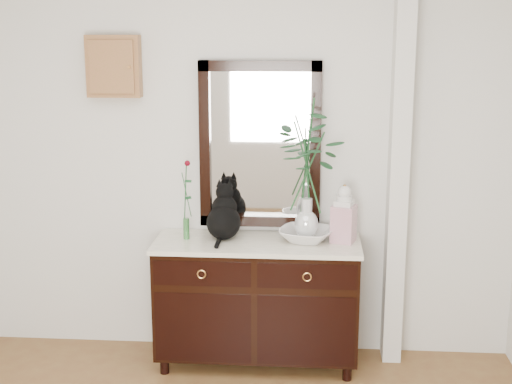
# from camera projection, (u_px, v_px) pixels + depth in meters

# --- Properties ---
(wall_back) EXTENTS (3.60, 0.04, 2.70)m
(wall_back) POSITION_uv_depth(u_px,v_px,m) (245.00, 158.00, 4.73)
(wall_back) COLOR silver
(wall_back) RESTS_ON ground
(pilaster) EXTENTS (0.12, 0.20, 2.70)m
(pilaster) POSITION_uv_depth(u_px,v_px,m) (399.00, 162.00, 4.58)
(pilaster) COLOR silver
(pilaster) RESTS_ON ground
(sideboard) EXTENTS (1.33, 0.52, 0.82)m
(sideboard) POSITION_uv_depth(u_px,v_px,m) (257.00, 296.00, 4.67)
(sideboard) COLOR black
(sideboard) RESTS_ON ground
(wall_mirror) EXTENTS (0.80, 0.06, 1.10)m
(wall_mirror) POSITION_uv_depth(u_px,v_px,m) (260.00, 145.00, 4.69)
(wall_mirror) COLOR black
(wall_mirror) RESTS_ON wall_back
(key_cabinet) EXTENTS (0.35, 0.10, 0.40)m
(key_cabinet) POSITION_uv_depth(u_px,v_px,m) (114.00, 66.00, 4.62)
(key_cabinet) COLOR brown
(key_cabinet) RESTS_ON wall_back
(cat) EXTENTS (0.25, 0.31, 0.36)m
(cat) POSITION_uv_depth(u_px,v_px,m) (224.00, 211.00, 4.62)
(cat) COLOR black
(cat) RESTS_ON sideboard
(lotus_bowl) EXTENTS (0.41, 0.41, 0.08)m
(lotus_bowl) POSITION_uv_depth(u_px,v_px,m) (306.00, 235.00, 4.59)
(lotus_bowl) COLOR silver
(lotus_bowl) RESTS_ON sideboard
(vase_branches) EXTENTS (0.48, 0.48, 0.92)m
(vase_branches) POSITION_uv_depth(u_px,v_px,m) (307.00, 168.00, 4.49)
(vase_branches) COLOR silver
(vase_branches) RESTS_ON lotus_bowl
(bud_vase_rose) EXTENTS (0.08, 0.08, 0.53)m
(bud_vase_rose) POSITION_uv_depth(u_px,v_px,m) (186.00, 199.00, 4.59)
(bud_vase_rose) COLOR #346E35
(bud_vase_rose) RESTS_ON sideboard
(ginger_jar) EXTENTS (0.18, 0.18, 0.38)m
(ginger_jar) POSITION_uv_depth(u_px,v_px,m) (344.00, 213.00, 4.54)
(ginger_jar) COLOR white
(ginger_jar) RESTS_ON sideboard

